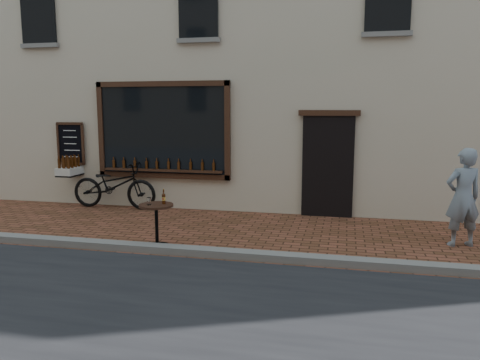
# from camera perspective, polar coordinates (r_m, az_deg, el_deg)

# --- Properties ---
(ground) EXTENTS (90.00, 90.00, 0.00)m
(ground) POSITION_cam_1_polar(r_m,az_deg,el_deg) (7.54, -5.50, -9.54)
(ground) COLOR #55301B
(ground) RESTS_ON ground
(kerb) EXTENTS (90.00, 0.25, 0.12)m
(kerb) POSITION_cam_1_polar(r_m,az_deg,el_deg) (7.70, -5.03, -8.67)
(kerb) COLOR slate
(kerb) RESTS_ON ground
(shop_building) EXTENTS (28.00, 6.20, 10.00)m
(shop_building) POSITION_cam_1_polar(r_m,az_deg,el_deg) (13.73, 3.24, 19.83)
(shop_building) COLOR #B9AF92
(shop_building) RESTS_ON ground
(cargo_bicycle) EXTENTS (2.42, 0.74, 1.18)m
(cargo_bicycle) POSITION_cam_1_polar(r_m,az_deg,el_deg) (11.49, -15.27, -0.56)
(cargo_bicycle) COLOR black
(cargo_bicycle) RESTS_ON ground
(bistro_table) EXTENTS (0.58, 0.58, 1.00)m
(bistro_table) POSITION_cam_1_polar(r_m,az_deg,el_deg) (8.11, -10.13, -4.42)
(bistro_table) COLOR black
(bistro_table) RESTS_ON ground
(pedestrian) EXTENTS (0.72, 0.58, 1.70)m
(pedestrian) POSITION_cam_1_polar(r_m,az_deg,el_deg) (8.86, 25.54, -1.93)
(pedestrian) COLOR gray
(pedestrian) RESTS_ON ground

